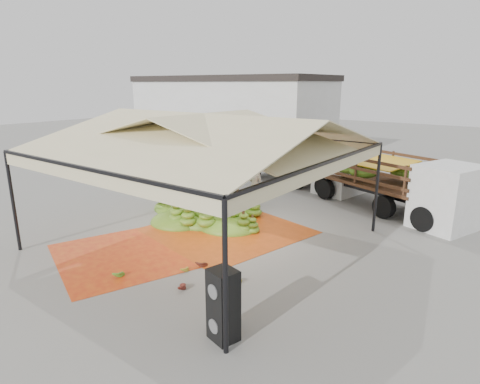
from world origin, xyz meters
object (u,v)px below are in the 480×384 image
Objects in this scene: speaker_stack at (223,305)px; vendor at (255,186)px; truck_right at (397,178)px; truck_left at (306,159)px; banana_heap at (204,203)px.

speaker_stack is 8.52m from vendor.
truck_right reaches higher than vendor.
truck_left is at bearing 125.39° from speaker_stack.
truck_left is (-4.64, 12.10, 0.58)m from speaker_stack.
truck_left is (0.60, 6.82, 0.75)m from banana_heap.
banana_heap is at bearing 56.48° from vendor.
speaker_stack is at bearing -45.22° from banana_heap.
banana_heap is 7.45m from truck_right.
speaker_stack is at bearing -57.07° from truck_left.
vendor is (-4.36, 7.32, 0.21)m from speaker_stack.
banana_heap is 3.61× the size of speaker_stack.
banana_heap is 6.89m from truck_left.
speaker_stack is (5.24, -5.28, 0.17)m from banana_heap.
speaker_stack is at bearing -70.46° from truck_right.
truck_left reaches higher than banana_heap.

